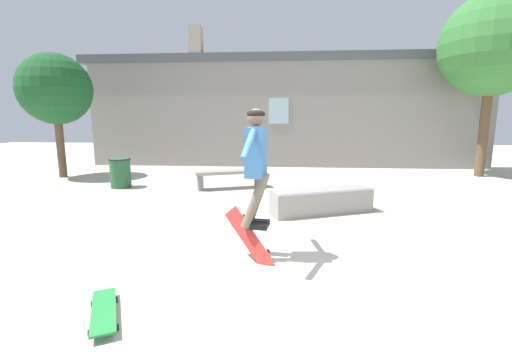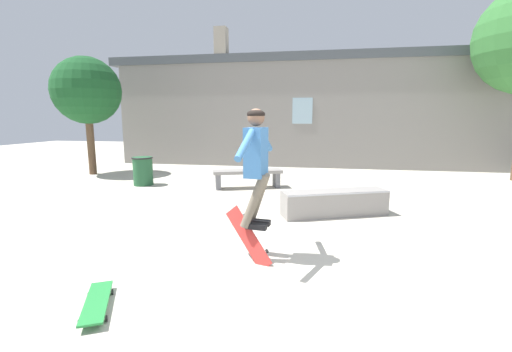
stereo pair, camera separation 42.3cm
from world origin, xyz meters
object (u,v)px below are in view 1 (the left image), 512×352
(skate_ledge, at_px, (322,201))
(skateboard_flipping, at_px, (249,238))
(skateboard_resting, at_px, (104,310))
(tree_left, at_px, (55,90))
(park_bench, at_px, (230,175))
(trash_bin, at_px, (120,172))
(skater, at_px, (256,158))
(tree_right, at_px, (493,45))

(skate_ledge, height_order, skateboard_flipping, skateboard_flipping)
(skate_ledge, relative_size, skateboard_resting, 2.50)
(tree_left, relative_size, skateboard_resting, 4.58)
(park_bench, bearing_deg, skateboard_flipping, -98.07)
(trash_bin, xyz_separation_m, skateboard_flipping, (3.76, -4.28, -0.11))
(trash_bin, xyz_separation_m, skater, (3.84, -4.20, 0.89))
(skate_ledge, height_order, skateboard_resting, skate_ledge)
(skater, height_order, skateboard_resting, skater)
(tree_right, height_order, skater, tree_right)
(skate_ledge, height_order, skater, skater)
(tree_right, bearing_deg, skater, -133.19)
(tree_right, bearing_deg, trash_bin, -165.87)
(park_bench, bearing_deg, skate_ledge, -65.96)
(park_bench, relative_size, skater, 1.22)
(skater, height_order, skateboard_flipping, skater)
(trash_bin, bearing_deg, tree_right, 14.13)
(park_bench, xyz_separation_m, skate_ledge, (2.08, -2.15, -0.11))
(trash_bin, bearing_deg, skater, -47.55)
(skater, bearing_deg, trash_bin, 139.44)
(park_bench, bearing_deg, tree_left, 146.68)
(park_bench, relative_size, skateboard_flipping, 2.42)
(tree_right, xyz_separation_m, tree_left, (-12.69, -1.18, -1.26))
(park_bench, distance_m, skater, 4.55)
(skateboard_resting, bearing_deg, tree_left, -171.53)
(skate_ledge, bearing_deg, tree_right, 18.78)
(tree_right, relative_size, skateboard_resting, 6.74)
(tree_right, height_order, park_bench, tree_right)
(park_bench, xyz_separation_m, trash_bin, (-2.82, -0.13, 0.06))
(trash_bin, relative_size, skateboard_resting, 0.95)
(skate_ledge, bearing_deg, skater, -138.30)
(tree_right, relative_size, skater, 3.62)
(skater, bearing_deg, skate_ledge, 70.88)
(tree_right, xyz_separation_m, park_bench, (-7.37, -2.44, -3.51))
(skater, distance_m, skateboard_resting, 2.28)
(tree_left, height_order, skate_ledge, tree_left)
(park_bench, xyz_separation_m, skater, (1.02, -4.33, 0.95))
(tree_left, bearing_deg, skater, -41.37)
(tree_right, relative_size, trash_bin, 7.10)
(skateboard_resting, bearing_deg, tree_right, 109.86)
(skate_ledge, bearing_deg, skateboard_resting, -144.78)
(park_bench, bearing_deg, skateboard_resting, -112.39)
(tree_left, bearing_deg, skateboard_resting, -54.16)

